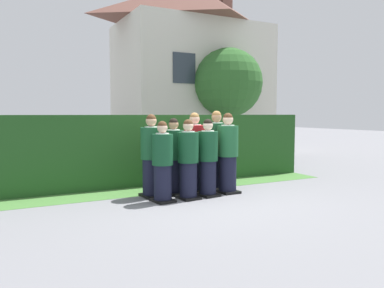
% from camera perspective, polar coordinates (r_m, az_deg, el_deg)
% --- Properties ---
extents(ground_plane, '(60.00, 60.00, 0.00)m').
position_cam_1_polar(ground_plane, '(7.66, 0.92, -7.99)').
color(ground_plane, slate).
extents(student_front_row_0, '(0.41, 0.51, 1.53)m').
position_cam_1_polar(student_front_row_0, '(7.15, -4.47, -2.98)').
color(student_front_row_0, black).
rests_on(student_front_row_0, ground).
extents(student_front_row_1, '(0.41, 0.51, 1.56)m').
position_cam_1_polar(student_front_row_1, '(7.38, -0.58, -2.62)').
color(student_front_row_1, black).
rests_on(student_front_row_1, ground).
extents(student_front_row_2, '(0.41, 0.52, 1.57)m').
position_cam_1_polar(student_front_row_2, '(7.65, 2.39, -2.36)').
color(student_front_row_2, black).
rests_on(student_front_row_2, ground).
extents(student_front_row_3, '(0.44, 0.53, 1.69)m').
position_cam_1_polar(student_front_row_3, '(7.98, 5.41, -1.65)').
color(student_front_row_3, black).
rests_on(student_front_row_3, ground).
extents(student_rear_row_0, '(0.43, 0.51, 1.66)m').
position_cam_1_polar(student_rear_row_0, '(7.60, -6.13, -2.06)').
color(student_rear_row_0, black).
rests_on(student_rear_row_0, ground).
extents(student_rear_row_1, '(0.43, 0.50, 1.58)m').
position_cam_1_polar(student_rear_row_1, '(7.82, -2.79, -2.15)').
color(student_rear_row_1, black).
rests_on(student_rear_row_1, ground).
extents(student_in_red_blazer, '(0.44, 0.51, 1.70)m').
position_cam_1_polar(student_in_red_blazer, '(8.11, 0.38, -1.50)').
color(student_in_red_blazer, black).
rests_on(student_in_red_blazer, ground).
extents(student_rear_row_3, '(0.45, 0.52, 1.74)m').
position_cam_1_polar(student_rear_row_3, '(8.42, 3.69, -1.16)').
color(student_rear_row_3, black).
rests_on(student_rear_row_3, ground).
extents(hedge, '(7.82, 0.70, 1.64)m').
position_cam_1_polar(hedge, '(9.18, -4.55, -0.72)').
color(hedge, '#214C1E').
rests_on(hedge, ground).
extents(school_building_main, '(6.32, 4.21, 7.15)m').
position_cam_1_polar(school_building_main, '(16.38, -0.05, 11.57)').
color(school_building_main, beige).
rests_on(school_building_main, ground).
extents(oak_tree_right, '(2.60, 2.60, 4.14)m').
position_cam_1_polar(oak_tree_right, '(14.45, 5.48, 9.15)').
color(oak_tree_right, brown).
rests_on(oak_tree_right, ground).
extents(lawn_strip, '(7.82, 0.90, 0.01)m').
position_cam_1_polar(lawn_strip, '(8.58, -2.42, -6.61)').
color(lawn_strip, '#477A38').
rests_on(lawn_strip, ground).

